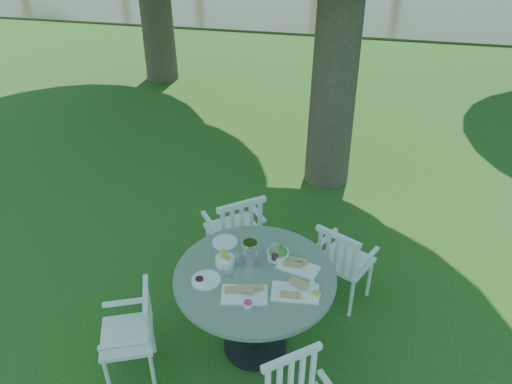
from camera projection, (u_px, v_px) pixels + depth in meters
The scene contains 6 objects.
ground at pixel (252, 268), 5.38m from camera, with size 140.00×140.00×0.00m, color #13390B.
table at pixel (255, 291), 4.13m from camera, with size 1.32×1.32×0.86m.
chair_ne at pixel (341, 260), 4.68m from camera, with size 0.60×0.58×0.90m.
chair_nw at pixel (237, 230), 4.99m from camera, with size 0.68×0.67×0.99m.
chair_sw at pixel (137, 329), 3.99m from camera, with size 0.56×0.57×0.89m.
tableware at pixel (256, 264), 4.06m from camera, with size 1.03×0.84×0.23m.
Camera 1 is at (0.86, -3.97, 3.61)m, focal length 35.00 mm.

